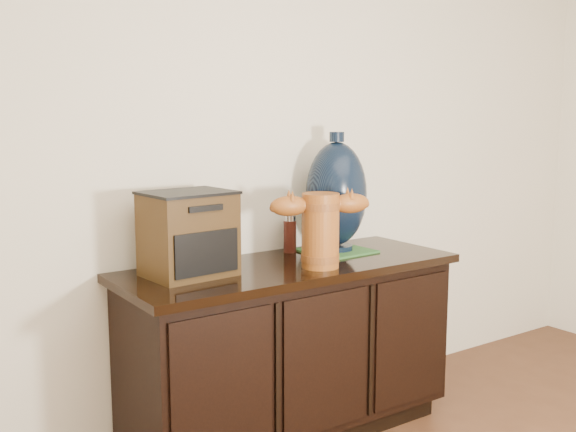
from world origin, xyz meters
TOP-DOWN VIEW (x-y plane):
  - sideboard at (0.00, 2.23)m, footprint 1.46×0.56m
  - terracotta_vessel at (0.06, 2.10)m, footprint 0.43×0.19m
  - tv_radio at (-0.44, 2.27)m, footprint 0.35×0.29m
  - green_mat at (0.31, 2.31)m, footprint 0.30×0.30m
  - lamp_base at (0.31, 2.31)m, footprint 0.29×0.29m
  - spray_can at (0.13, 2.42)m, footprint 0.06×0.06m

SIDE VIEW (x-z plane):
  - sideboard at x=0.00m, z-range 0.01..0.76m
  - green_mat at x=0.31m, z-range 0.76..0.76m
  - spray_can at x=0.13m, z-range 0.75..0.92m
  - tv_radio at x=-0.44m, z-range 0.75..1.08m
  - terracotta_vessel at x=0.06m, z-range 0.77..1.08m
  - lamp_base at x=0.31m, z-range 0.75..1.28m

